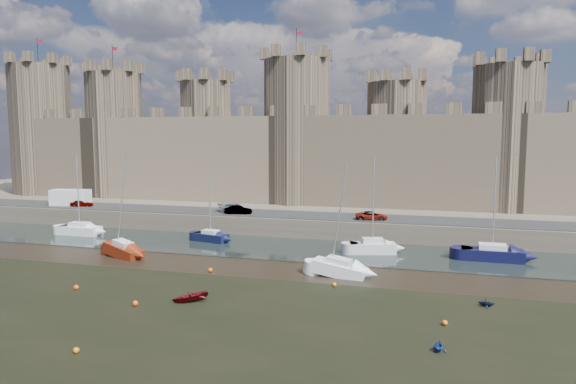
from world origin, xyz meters
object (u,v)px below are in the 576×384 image
(sailboat_4, at_px, (123,250))
(sailboat_0, at_px, (80,229))
(van, at_px, (71,198))
(sailboat_1, at_px, (210,236))
(sailboat_5, at_px, (339,268))
(car_2, at_px, (235,208))
(car_1, at_px, (238,210))
(sailboat_2, at_px, (373,246))
(car_0, at_px, (82,203))
(sailboat_3, at_px, (492,253))
(car_3, at_px, (371,216))

(sailboat_4, bearing_deg, sailboat_0, 163.78)
(van, relative_size, sailboat_1, 0.64)
(sailboat_0, height_order, sailboat_5, sailboat_5)
(car_2, relative_size, sailboat_5, 0.41)
(car_1, distance_m, van, 28.37)
(car_2, relative_size, sailboat_0, 0.43)
(sailboat_2, bearing_deg, sailboat_5, -116.41)
(car_0, bearing_deg, sailboat_5, -129.89)
(sailboat_0, xyz_separation_m, sailboat_4, (12.92, -9.35, -0.00))
(sailboat_0, bearing_deg, sailboat_4, -36.74)
(sailboat_2, bearing_deg, car_0, 153.74)
(sailboat_4, bearing_deg, sailboat_1, 79.25)
(car_2, relative_size, sailboat_3, 0.41)
(sailboat_0, xyz_separation_m, sailboat_1, (18.86, 0.75, -0.08))
(car_2, height_order, sailboat_5, sailboat_5)
(car_1, xyz_separation_m, car_3, (18.42, 0.09, -0.05))
(car_0, relative_size, car_1, 0.89)
(sailboat_1, height_order, sailboat_5, sailboat_5)
(car_2, distance_m, sailboat_0, 21.14)
(sailboat_2, xyz_separation_m, sailboat_5, (-2.04, -10.17, -0.08))
(car_0, height_order, car_1, car_1)
(car_1, distance_m, sailboat_1, 7.61)
(sailboat_1, bearing_deg, sailboat_0, -164.70)
(sailboat_2, height_order, sailboat_4, sailboat_4)
(car_0, distance_m, van, 2.48)
(car_1, bearing_deg, car_3, -101.34)
(sailboat_0, relative_size, sailboat_4, 0.93)
(car_1, xyz_separation_m, sailboat_1, (-1.00, -7.16, -2.37))
(car_0, distance_m, car_2, 24.90)
(sailboat_1, xyz_separation_m, sailboat_3, (33.29, -0.94, 0.10))
(sailboat_3, bearing_deg, van, 172.94)
(sailboat_3, relative_size, sailboat_4, 0.97)
(van, xyz_separation_m, sailboat_2, (47.87, -9.38, -2.91))
(sailboat_2, distance_m, sailboat_3, 12.76)
(car_0, height_order, van, van)
(car_3, bearing_deg, sailboat_3, -132.20)
(car_0, distance_m, sailboat_0, 10.81)
(sailboat_2, relative_size, sailboat_3, 1.00)
(sailboat_0, height_order, sailboat_1, sailboat_0)
(sailboat_3, bearing_deg, sailboat_1, 179.93)
(car_1, distance_m, sailboat_5, 25.55)
(car_0, xyz_separation_m, sailboat_4, (19.07, -17.95, -2.25))
(van, relative_size, sailboat_4, 0.51)
(sailboat_5, bearing_deg, sailboat_2, 85.54)
(car_2, xyz_separation_m, sailboat_3, (33.42, -9.71, -2.33))
(car_1, xyz_separation_m, sailboat_2, (19.53, -8.30, -2.25))
(car_1, relative_size, car_3, 0.91)
(sailboat_4, height_order, sailboat_5, sailboat_4)
(sailboat_0, distance_m, sailboat_5, 38.81)
(sailboat_1, bearing_deg, sailboat_2, 9.83)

